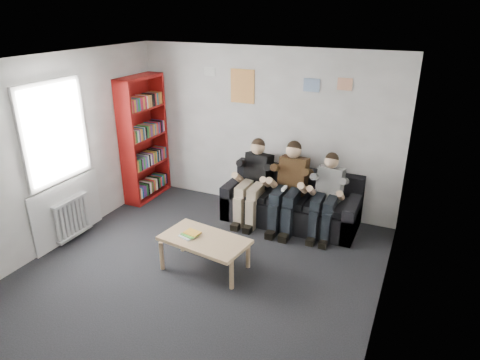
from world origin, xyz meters
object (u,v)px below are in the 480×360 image
object	(u,v)px
coffee_table	(205,242)
person_middle	(289,187)
person_left	(253,182)
sofa	(291,204)
bookshelf	(144,139)
person_right	(326,196)

from	to	relation	value
coffee_table	person_middle	xyz separation A→B (m)	(0.62, 1.58, 0.27)
person_left	sofa	bearing A→B (deg)	28.52
bookshelf	person_middle	size ratio (longest dim) A/B	1.60
person_left	person_middle	world-z (taller)	person_middle
person_left	person_middle	size ratio (longest dim) A/B	0.98
person_right	person_middle	bearing A→B (deg)	-172.87
coffee_table	person_right	world-z (taller)	person_right
sofa	person_left	bearing A→B (deg)	-161.47
coffee_table	bookshelf	bearing A→B (deg)	141.84
bookshelf	person_middle	world-z (taller)	bookshelf
coffee_table	person_right	bearing A→B (deg)	52.66
person_left	person_right	bearing A→B (deg)	10.19
sofa	person_middle	xyz separation A→B (m)	(-0.00, -0.20, 0.38)
person_left	person_right	xyz separation A→B (m)	(1.19, 0.00, -0.03)
bookshelf	person_middle	distance (m)	2.74
person_left	coffee_table	bearing A→B (deg)	-80.88
sofa	person_right	xyz separation A→B (m)	(0.59, -0.19, 0.34)
person_middle	coffee_table	bearing A→B (deg)	-109.21
bookshelf	person_left	bearing A→B (deg)	-1.63
coffee_table	person_left	distance (m)	1.60
coffee_table	person_left	xyz separation A→B (m)	(0.02, 1.58, 0.26)
coffee_table	person_right	xyz separation A→B (m)	(1.21, 1.59, 0.23)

